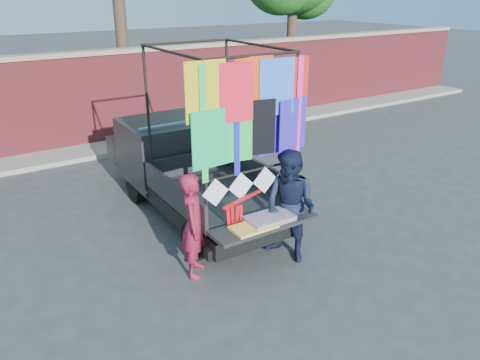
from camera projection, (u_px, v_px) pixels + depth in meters
ground at (242, 243)px, 8.23m from camera, size 90.00×90.00×0.00m
brick_wall at (107, 97)px, 13.17m from camera, size 30.00×0.45×2.61m
curb at (120, 146)px, 13.11m from camera, size 30.00×1.20×0.12m
pickup_truck at (181, 165)px, 9.46m from camera, size 2.09×5.26×3.31m
woman at (194, 225)px, 7.07m from camera, size 0.68×0.73×1.68m
man at (290, 207)px, 7.46m from camera, size 0.95×1.08×1.86m
streamer_bundle at (238, 211)px, 7.17m from camera, size 0.88×0.31×0.63m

